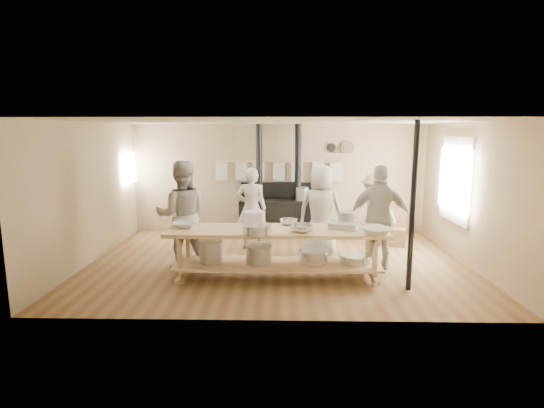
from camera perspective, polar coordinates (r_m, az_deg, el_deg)
name	(u,v)px	position (r m, az deg, el deg)	size (l,w,h in m)	color
ground	(278,262)	(8.05, 0.75, -7.81)	(7.00, 7.00, 0.00)	brown
room_shell	(278,176)	(7.72, 0.77, 3.75)	(7.00, 7.00, 7.00)	tan
window_right	(456,180)	(9.00, 23.53, 3.01)	(0.09, 1.50, 1.65)	beige
left_opening	(129,168)	(10.33, -18.68, 4.63)	(0.00, 0.90, 0.90)	white
stove	(278,213)	(9.98, 0.84, -1.28)	(1.90, 0.75, 2.60)	black
towel_rail	(279,168)	(10.12, 0.90, 4.80)	(3.00, 0.04, 0.47)	tan
back_wall_shelf	(341,150)	(10.22, 9.22, 7.23)	(0.63, 0.14, 0.32)	tan
prep_table	(277,248)	(7.04, 0.61, -5.98)	(3.60, 0.90, 0.85)	tan
support_post	(413,207)	(6.73, 18.39, -0.42)	(0.08, 0.08, 2.60)	black
cook_far_left	(251,209)	(8.77, -2.80, -0.62)	(0.62, 0.41, 1.71)	#ACA898
cook_left	(182,215)	(7.68, -11.96, -1.46)	(0.94, 0.73, 1.93)	#ACA898
cook_center	(321,211)	(8.28, 6.59, -0.94)	(0.88, 0.58, 1.81)	#ACA898
cook_right	(380,217)	(7.76, 14.35, -1.72)	(1.09, 0.45, 1.86)	#ACA898
cook_by_window	(373,209)	(9.34, 13.44, -0.71)	(1.01, 0.58, 1.56)	#ACA898
chair	(397,235)	(9.52, 16.43, -4.04)	(0.44, 0.44, 0.77)	brown
bowl_white_a	(184,225)	(7.19, -11.76, -2.79)	(0.36, 0.36, 0.09)	white
bowl_steel_a	(289,222)	(7.27, 2.23, -2.42)	(0.30, 0.30, 0.09)	silver
bowl_white_b	(377,231)	(6.79, 13.88, -3.53)	(0.44, 0.44, 0.11)	white
bowl_steel_b	(302,228)	(6.76, 4.00, -3.28)	(0.37, 0.37, 0.12)	silver
roasting_pan	(344,226)	(7.07, 9.66, -2.89)	(0.46, 0.31, 0.10)	#B2B2B7
mixing_bowl_large	(257,229)	(6.63, -2.01, -3.40)	(0.45, 0.45, 0.14)	silver
bucket_galv	(346,219)	(7.27, 9.90, -1.97)	(0.26, 0.26, 0.24)	gray
deep_bowl_enamel	(255,218)	(7.27, -2.34, -1.90)	(0.36, 0.36, 0.22)	white
pitcher	(260,219)	(7.12, -1.57, -2.08)	(0.15, 0.15, 0.24)	white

